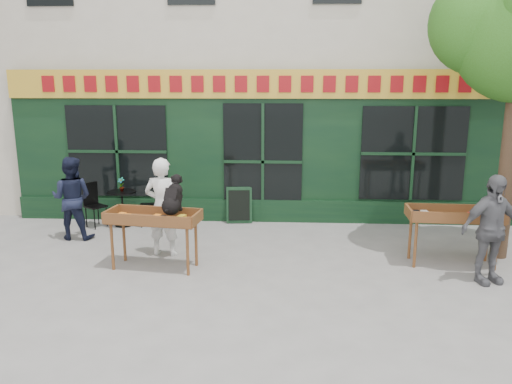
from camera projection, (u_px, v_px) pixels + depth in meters
The scene contains 13 objects.
ground at pixel (257, 257), 8.86m from camera, with size 80.00×80.00×0.00m, color slate.
building at pixel (269, 9), 13.59m from camera, with size 14.00×7.26×10.00m.
book_cart_center at pixel (153, 220), 8.20m from camera, with size 1.57×0.82×0.99m.
dog at pixel (173, 194), 8.03m from camera, with size 0.34×0.60×0.60m, color black, non-canonical shape.
woman at pixel (163, 207), 8.82m from camera, with size 0.65×0.42×1.77m, color white.
book_cart_right at pixel (454, 218), 8.36m from camera, with size 1.53×0.69×0.99m.
man_right at pixel (491, 229), 7.61m from camera, with size 1.00×0.42×1.71m, color #57585C.
bistro_table at pixel (122, 201), 10.67m from camera, with size 0.60×0.60×0.76m.
bistro_chair_left at pixel (93, 201), 10.65m from camera, with size 0.51×0.50×0.95m.
bistro_chair_right at pixel (152, 200), 10.70m from camera, with size 0.42×0.42×0.95m.
potted_plant at pixel (121, 184), 10.59m from camera, with size 0.16×0.11×0.31m, color gray.
man_left at pixel (72, 198), 9.77m from camera, with size 0.80×0.62×1.64m, color black.
chalkboard at pixel (239, 205), 10.93m from camera, with size 0.57×0.24×0.79m.
Camera 1 is at (0.45, -8.38, 3.08)m, focal length 35.00 mm.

